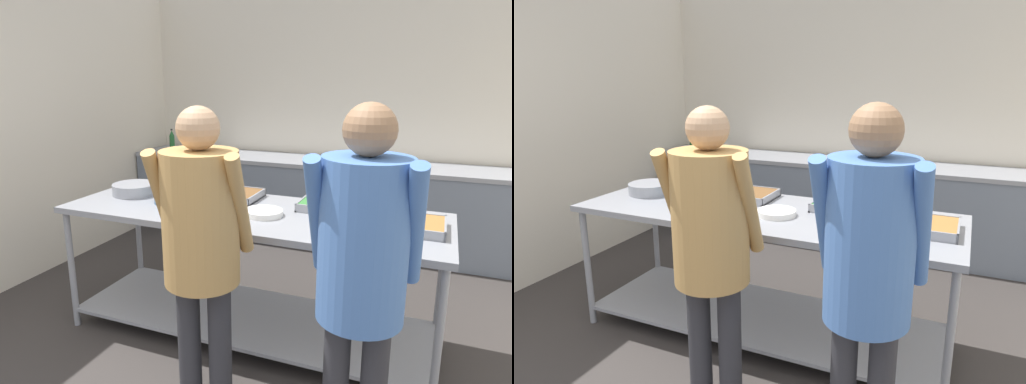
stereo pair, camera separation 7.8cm
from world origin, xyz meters
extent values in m
cube|color=beige|center=(0.00, 3.84, 1.32)|extent=(4.55, 0.06, 2.65)
cube|color=beige|center=(-2.25, 1.92, 1.32)|extent=(0.06, 3.96, 2.65)
cube|color=slate|center=(0.00, 3.47, 0.42)|extent=(4.39, 0.62, 0.85)
cube|color=gray|center=(0.00, 3.47, 0.87)|extent=(4.39, 0.65, 0.04)
cube|color=black|center=(0.26, 3.47, 0.87)|extent=(0.51, 0.45, 0.02)
cube|color=gray|center=(-0.08, 1.52, 0.87)|extent=(2.48, 0.86, 0.04)
cube|color=gray|center=(-0.08, 1.52, 0.12)|extent=(2.40, 0.78, 0.02)
cylinder|color=gray|center=(-1.27, 1.14, 0.42)|extent=(0.04, 0.04, 0.85)
cylinder|color=gray|center=(1.11, 1.14, 0.42)|extent=(0.04, 0.04, 0.85)
cylinder|color=gray|center=(-1.27, 1.90, 0.42)|extent=(0.04, 0.04, 0.85)
cylinder|color=gray|center=(1.11, 1.90, 0.42)|extent=(0.04, 0.04, 0.85)
cylinder|color=gray|center=(-1.04, 1.58, 0.93)|extent=(0.32, 0.32, 0.08)
cylinder|color=brown|center=(-1.04, 1.58, 0.96)|extent=(0.28, 0.28, 0.01)
cylinder|color=black|center=(-0.81, 1.58, 0.96)|extent=(0.14, 0.02, 0.02)
cylinder|color=#3D668C|center=(-0.66, 1.48, 0.92)|extent=(0.22, 0.22, 0.06)
sphere|color=#2D702D|center=(-0.61, 1.50, 0.96)|extent=(0.06, 0.06, 0.06)
sphere|color=#2D702D|center=(-0.66, 1.51, 0.96)|extent=(0.06, 0.06, 0.06)
sphere|color=#2D702D|center=(-0.71, 1.47, 0.96)|extent=(0.07, 0.07, 0.07)
sphere|color=#2D702D|center=(-0.65, 1.45, 0.96)|extent=(0.06, 0.06, 0.06)
cube|color=gray|center=(-0.32, 1.75, 0.89)|extent=(0.39, 0.33, 0.01)
cube|color=brown|center=(-0.32, 1.75, 0.92)|extent=(0.37, 0.31, 0.04)
cube|color=gray|center=(-0.32, 1.59, 0.91)|extent=(0.39, 0.01, 0.05)
cube|color=gray|center=(-0.32, 1.91, 0.91)|extent=(0.39, 0.01, 0.05)
cube|color=gray|center=(-0.51, 1.75, 0.91)|extent=(0.01, 0.33, 0.05)
cube|color=gray|center=(-0.13, 1.75, 0.91)|extent=(0.01, 0.33, 0.05)
cylinder|color=white|center=(0.03, 1.46, 0.89)|extent=(0.25, 0.25, 0.01)
cylinder|color=white|center=(0.03, 1.46, 0.90)|extent=(0.25, 0.25, 0.01)
cylinder|color=white|center=(0.03, 1.46, 0.92)|extent=(0.24, 0.24, 0.01)
cube|color=gray|center=(0.42, 1.73, 0.89)|extent=(0.45, 0.26, 0.01)
cube|color=#387A38|center=(0.42, 1.73, 0.92)|extent=(0.42, 0.24, 0.04)
cube|color=gray|center=(0.42, 1.60, 0.91)|extent=(0.45, 0.01, 0.05)
cube|color=gray|center=(0.42, 1.85, 0.91)|extent=(0.45, 0.01, 0.05)
cube|color=gray|center=(0.20, 1.73, 0.91)|extent=(0.01, 0.26, 0.05)
cube|color=gray|center=(0.63, 1.73, 0.91)|extent=(0.01, 0.26, 0.05)
cube|color=gray|center=(0.88, 1.54, 0.89)|extent=(0.42, 0.34, 0.01)
cube|color=#9E6B33|center=(0.88, 1.54, 0.92)|extent=(0.40, 0.31, 0.04)
cube|color=gray|center=(0.88, 1.37, 0.91)|extent=(0.42, 0.01, 0.05)
cube|color=gray|center=(0.88, 1.70, 0.91)|extent=(0.42, 0.01, 0.05)
cube|color=gray|center=(0.68, 1.54, 0.91)|extent=(0.01, 0.34, 0.05)
cube|color=gray|center=(1.09, 1.54, 0.91)|extent=(0.01, 0.34, 0.05)
cylinder|color=#4770B2|center=(0.58, 0.68, 1.17)|extent=(0.08, 0.31, 0.56)
cylinder|color=#4770B2|center=(0.96, 0.69, 1.17)|extent=(0.08, 0.31, 0.56)
cylinder|color=#4770B2|center=(0.77, 0.69, 1.09)|extent=(0.36, 0.36, 0.69)
sphere|color=#8C6647|center=(0.77, 0.69, 1.54)|extent=(0.21, 0.21, 0.21)
cylinder|color=#2D2D33|center=(-0.11, 0.77, 0.36)|extent=(0.12, 0.12, 0.72)
cylinder|color=#2D2D33|center=(0.06, 0.79, 0.36)|extent=(0.12, 0.12, 0.72)
cylinder|color=tan|center=(-0.23, 0.76, 1.14)|extent=(0.11, 0.31, 0.54)
cylinder|color=tan|center=(0.17, 0.81, 1.14)|extent=(0.11, 0.31, 0.54)
cylinder|color=tan|center=(-0.03, 0.78, 1.06)|extent=(0.38, 0.38, 0.67)
sphere|color=tan|center=(-0.03, 0.78, 1.50)|extent=(0.21, 0.21, 0.21)
cylinder|color=#23602D|center=(-1.97, 3.56, 0.96)|extent=(0.06, 0.06, 0.15)
cone|color=#23602D|center=(-1.97, 3.56, 1.07)|extent=(0.05, 0.05, 0.06)
cylinder|color=black|center=(-1.97, 3.56, 1.11)|extent=(0.03, 0.03, 0.02)
camera|label=1|loc=(1.03, -1.08, 1.74)|focal=32.00mm
camera|label=2|loc=(1.11, -1.05, 1.74)|focal=32.00mm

